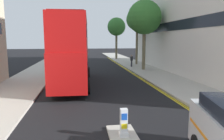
{
  "coord_description": "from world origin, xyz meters",
  "views": [
    {
      "loc": [
        -1.61,
        -2.76,
        3.82
      ],
      "look_at": [
        0.5,
        11.0,
        1.8
      ],
      "focal_mm": 33.38,
      "sensor_mm": 36.0,
      "label": 1
    }
  ],
  "objects": [
    {
      "name": "townhouse_terrace_right",
      "position": [
        13.5,
        19.72,
        7.01
      ],
      "size": [
        10.08,
        28.0,
        14.01
      ],
      "color": "silver",
      "rests_on": "ground"
    },
    {
      "name": "kerb_line_inner",
      "position": [
        4.24,
        14.0,
        0.0
      ],
      "size": [
        0.1,
        56.0,
        0.01
      ],
      "primitive_type": "cube",
      "color": "yellow",
      "rests_on": "ground"
    },
    {
      "name": "keep_left_bollard",
      "position": [
        0.0,
        4.74,
        0.61
      ],
      "size": [
        0.36,
        0.28,
        1.11
      ],
      "color": "silver",
      "rests_on": "traffic_island"
    },
    {
      "name": "street_tree_near",
      "position": [
        6.93,
        28.11,
        6.78
      ],
      "size": [
        3.26,
        3.26,
        8.34
      ],
      "color": "#6B6047",
      "rests_on": "sidewalk_right"
    },
    {
      "name": "sidewalk_right",
      "position": [
        6.5,
        16.0,
        0.07
      ],
      "size": [
        4.0,
        80.0,
        0.14
      ],
      "primitive_type": "cube",
      "color": "#ADA89E",
      "rests_on": "ground"
    },
    {
      "name": "sidewalk_left",
      "position": [
        -6.5,
        16.0,
        0.07
      ],
      "size": [
        4.0,
        80.0,
        0.14
      ],
      "primitive_type": "cube",
      "color": "#ADA89E",
      "rests_on": "ground"
    },
    {
      "name": "kerb_line_outer",
      "position": [
        4.4,
        14.0,
        0.0
      ],
      "size": [
        0.1,
        56.0,
        0.01
      ],
      "primitive_type": "cube",
      "color": "yellow",
      "rests_on": "ground"
    },
    {
      "name": "street_tree_mid",
      "position": [
        5.38,
        37.22,
        6.24
      ],
      "size": [
        3.45,
        3.45,
        7.91
      ],
      "color": "#6B6047",
      "rests_on": "sidewalk_right"
    },
    {
      "name": "pedestrian_far",
      "position": [
        5.38,
        25.02,
        0.99
      ],
      "size": [
        0.34,
        0.22,
        1.62
      ],
      "color": "#2D2D38",
      "rests_on": "sidewalk_right"
    },
    {
      "name": "street_tree_far",
      "position": [
        6.22,
        22.27,
        6.49
      ],
      "size": [
        4.14,
        4.14,
        8.47
      ],
      "color": "#6B6047",
      "rests_on": "sidewalk_right"
    },
    {
      "name": "traffic_island",
      "position": [
        0.0,
        4.75,
        0.05
      ],
      "size": [
        1.1,
        2.2,
        0.1
      ],
      "primitive_type": "cube",
      "color": "#ADA89E",
      "rests_on": "ground"
    },
    {
      "name": "double_decker_bus_away",
      "position": [
        -2.22,
        15.16,
        3.03
      ],
      "size": [
        3.12,
        10.9,
        5.64
      ],
      "color": "#B20F0F",
      "rests_on": "ground"
    }
  ]
}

